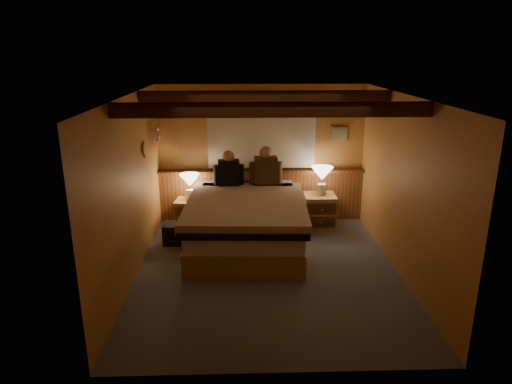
{
  "coord_description": "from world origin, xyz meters",
  "views": [
    {
      "loc": [
        -0.35,
        -5.73,
        2.96
      ],
      "look_at": [
        -0.15,
        0.4,
        1.03
      ],
      "focal_mm": 32.0,
      "sensor_mm": 36.0,
      "label": 1
    }
  ],
  "objects_px": {
    "lamp_right": "(322,175)",
    "person_left": "(229,171)",
    "nightstand_right": "(319,211)",
    "person_right": "(266,169)",
    "nightstand_left": "(190,214)",
    "duffel_bag": "(181,233)",
    "bed": "(246,222)",
    "lamp_left": "(190,182)"
  },
  "relations": [
    {
      "from": "nightstand_left",
      "to": "bed",
      "type": "bearing_deg",
      "value": -33.36
    },
    {
      "from": "nightstand_right",
      "to": "duffel_bag",
      "type": "bearing_deg",
      "value": -164.44
    },
    {
      "from": "nightstand_right",
      "to": "duffel_bag",
      "type": "height_order",
      "value": "nightstand_right"
    },
    {
      "from": "lamp_right",
      "to": "duffel_bag",
      "type": "xyz_separation_m",
      "value": [
        -2.33,
        -0.66,
        -0.75
      ]
    },
    {
      "from": "lamp_left",
      "to": "person_right",
      "type": "xyz_separation_m",
      "value": [
        1.29,
        -0.05,
        0.23
      ]
    },
    {
      "from": "lamp_left",
      "to": "duffel_bag",
      "type": "bearing_deg",
      "value": -97.58
    },
    {
      "from": "lamp_right",
      "to": "person_right",
      "type": "relative_size",
      "value": 0.72
    },
    {
      "from": "nightstand_left",
      "to": "person_right",
      "type": "xyz_separation_m",
      "value": [
        1.31,
        -0.01,
        0.79
      ]
    },
    {
      "from": "nightstand_right",
      "to": "lamp_right",
      "type": "distance_m",
      "value": 0.63
    },
    {
      "from": "nightstand_right",
      "to": "lamp_right",
      "type": "bearing_deg",
      "value": 60.04
    },
    {
      "from": "nightstand_left",
      "to": "person_left",
      "type": "xyz_separation_m",
      "value": [
        0.69,
        -0.04,
        0.77
      ]
    },
    {
      "from": "person_left",
      "to": "person_right",
      "type": "xyz_separation_m",
      "value": [
        0.62,
        0.03,
        0.02
      ]
    },
    {
      "from": "bed",
      "to": "nightstand_left",
      "type": "xyz_separation_m",
      "value": [
        -0.97,
        0.83,
        -0.15
      ]
    },
    {
      "from": "lamp_right",
      "to": "lamp_left",
      "type": "bearing_deg",
      "value": 178.95
    },
    {
      "from": "bed",
      "to": "person_left",
      "type": "bearing_deg",
      "value": 112.16
    },
    {
      "from": "bed",
      "to": "nightstand_left",
      "type": "relative_size",
      "value": 4.7
    },
    {
      "from": "nightstand_left",
      "to": "person_right",
      "type": "distance_m",
      "value": 1.53
    },
    {
      "from": "lamp_right",
      "to": "duffel_bag",
      "type": "bearing_deg",
      "value": -164.27
    },
    {
      "from": "nightstand_left",
      "to": "nightstand_right",
      "type": "height_order",
      "value": "nightstand_right"
    },
    {
      "from": "nightstand_left",
      "to": "lamp_right",
      "type": "xyz_separation_m",
      "value": [
        2.27,
        0.0,
        0.67
      ]
    },
    {
      "from": "bed",
      "to": "nightstand_left",
      "type": "bearing_deg",
      "value": 142.12
    },
    {
      "from": "bed",
      "to": "nightstand_right",
      "type": "height_order",
      "value": "bed"
    },
    {
      "from": "lamp_left",
      "to": "lamp_right",
      "type": "distance_m",
      "value": 2.24
    },
    {
      "from": "person_right",
      "to": "duffel_bag",
      "type": "bearing_deg",
      "value": -155.8
    },
    {
      "from": "bed",
      "to": "duffel_bag",
      "type": "xyz_separation_m",
      "value": [
        -1.04,
        0.17,
        -0.24
      ]
    },
    {
      "from": "lamp_left",
      "to": "duffel_bag",
      "type": "relative_size",
      "value": 0.81
    },
    {
      "from": "nightstand_right",
      "to": "person_left",
      "type": "height_order",
      "value": "person_left"
    },
    {
      "from": "nightstand_left",
      "to": "lamp_right",
      "type": "distance_m",
      "value": 2.36
    },
    {
      "from": "nightstand_left",
      "to": "person_right",
      "type": "height_order",
      "value": "person_right"
    },
    {
      "from": "nightstand_left",
      "to": "duffel_bag",
      "type": "bearing_deg",
      "value": -88.85
    },
    {
      "from": "lamp_right",
      "to": "duffel_bag",
      "type": "relative_size",
      "value": 0.88
    },
    {
      "from": "person_left",
      "to": "person_right",
      "type": "height_order",
      "value": "person_right"
    },
    {
      "from": "person_left",
      "to": "lamp_right",
      "type": "bearing_deg",
      "value": -3.14
    },
    {
      "from": "lamp_right",
      "to": "person_left",
      "type": "height_order",
      "value": "person_left"
    },
    {
      "from": "bed",
      "to": "lamp_right",
      "type": "relative_size",
      "value": 4.87
    },
    {
      "from": "lamp_left",
      "to": "person_left",
      "type": "bearing_deg",
      "value": -7.03
    },
    {
      "from": "nightstand_right",
      "to": "person_right",
      "type": "xyz_separation_m",
      "value": [
        -0.93,
        0.03,
        0.75
      ]
    },
    {
      "from": "bed",
      "to": "lamp_right",
      "type": "distance_m",
      "value": 1.62
    },
    {
      "from": "nightstand_left",
      "to": "nightstand_right",
      "type": "relative_size",
      "value": 0.87
    },
    {
      "from": "nightstand_right",
      "to": "lamp_left",
      "type": "height_order",
      "value": "lamp_left"
    },
    {
      "from": "person_left",
      "to": "person_right",
      "type": "distance_m",
      "value": 0.62
    },
    {
      "from": "nightstand_left",
      "to": "person_right",
      "type": "relative_size",
      "value": 0.74
    }
  ]
}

